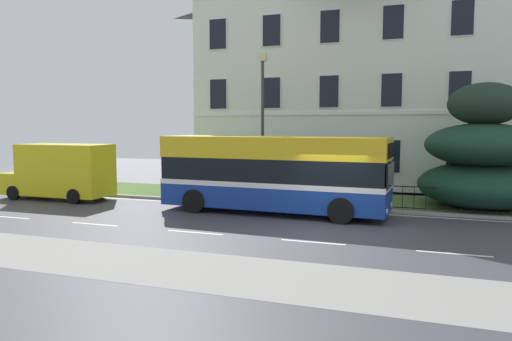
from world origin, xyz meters
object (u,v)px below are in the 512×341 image
at_px(evergreen_tree, 483,159).
at_px(litter_bin, 297,189).
at_px(single_decker_bus, 274,173).
at_px(street_lamp_post, 263,116).
at_px(georgian_townhouse, 372,71).
at_px(white_panel_van, 61,171).

bearing_deg(evergreen_tree, litter_bin, -170.63).
bearing_deg(litter_bin, single_decker_bus, -98.76).
relative_size(street_lamp_post, litter_bin, 6.11).
bearing_deg(evergreen_tree, single_decker_bus, -155.52).
xyz_separation_m(georgian_townhouse, litter_bin, (-2.07, -10.01, -6.24)).
relative_size(single_decker_bus, litter_bin, 8.45).
xyz_separation_m(single_decker_bus, street_lamp_post, (-1.36, 2.59, 2.33)).
relative_size(single_decker_bus, street_lamp_post, 1.38).
bearing_deg(white_panel_van, georgian_townhouse, -137.04).
xyz_separation_m(georgian_townhouse, evergreen_tree, (5.63, -8.74, -4.79)).
bearing_deg(litter_bin, white_panel_van, -167.88).
bearing_deg(single_decker_bus, street_lamp_post, 119.82).
distance_m(evergreen_tree, single_decker_bus, 8.88).
height_order(georgian_townhouse, single_decker_bus, georgian_townhouse).
bearing_deg(white_panel_van, litter_bin, -168.25).
distance_m(georgian_townhouse, evergreen_tree, 11.45).
height_order(single_decker_bus, white_panel_van, single_decker_bus).
xyz_separation_m(white_panel_van, litter_bin, (11.06, 2.38, -0.68)).
distance_m(white_panel_van, litter_bin, 11.34).
height_order(georgian_townhouse, litter_bin, georgian_townhouse).
height_order(evergreen_tree, street_lamp_post, street_lamp_post).
bearing_deg(street_lamp_post, evergreen_tree, 6.54).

